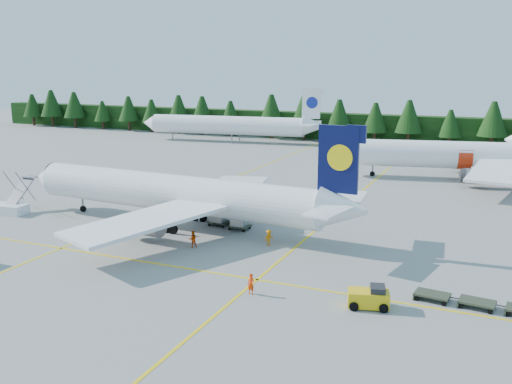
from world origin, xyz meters
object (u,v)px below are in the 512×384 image
at_px(airliner_navy, 167,193).
at_px(airstairs, 11,206).
at_px(airliner_red, 459,155).
at_px(service_truck, 225,208).
at_px(baggage_tug, 370,297).

xyz_separation_m(airliner_navy, airstairs, (-19.28, -3.10, -2.66)).
distance_m(airliner_red, service_truck, 40.86).
bearing_deg(airliner_red, airstairs, -149.75).
bearing_deg(airliner_navy, airliner_red, 58.97).
xyz_separation_m(airstairs, service_truck, (24.00, 7.23, 0.51)).
height_order(airliner_navy, baggage_tug, airliner_navy).
bearing_deg(airliner_navy, airstairs, -167.56).
bearing_deg(airstairs, airliner_navy, 4.64).
distance_m(airliner_navy, airstairs, 19.70).
relative_size(airliner_red, service_truck, 6.92).
height_order(airliner_navy, airstairs, airliner_navy).
distance_m(airstairs, service_truck, 25.07).
height_order(airliner_navy, service_truck, airliner_navy).
bearing_deg(airliner_navy, service_truck, 44.48).
xyz_separation_m(service_truck, baggage_tug, (19.87, -16.82, -0.57)).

